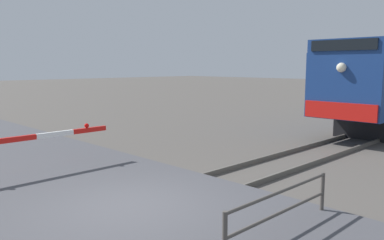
# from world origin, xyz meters

# --- Properties ---
(ground_plane) EXTENTS (160.00, 160.00, 0.00)m
(ground_plane) POSITION_xyz_m (0.00, 0.00, 0.00)
(ground_plane) COLOR #514C47
(rail_track_left) EXTENTS (0.08, 80.00, 0.15)m
(rail_track_left) POSITION_xyz_m (-0.72, 0.00, 0.07)
(rail_track_left) COLOR #59544C
(rail_track_left) RESTS_ON ground_plane
(rail_track_right) EXTENTS (0.08, 80.00, 0.15)m
(rail_track_right) POSITION_xyz_m (0.72, 0.00, 0.07)
(rail_track_right) COLOR #59544C
(rail_track_right) RESTS_ON ground_plane
(road_surface) EXTENTS (36.00, 5.76, 0.17)m
(road_surface) POSITION_xyz_m (0.00, 0.00, 0.08)
(road_surface) COLOR #47474C
(road_surface) RESTS_ON ground_plane
(guard_railing) EXTENTS (0.08, 3.12, 0.95)m
(guard_railing) POSITION_xyz_m (2.95, 1.13, 0.63)
(guard_railing) COLOR #4C4742
(guard_railing) RESTS_ON ground_plane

